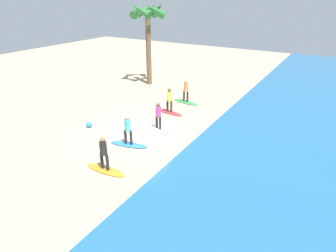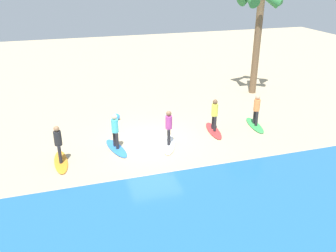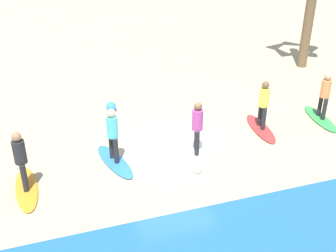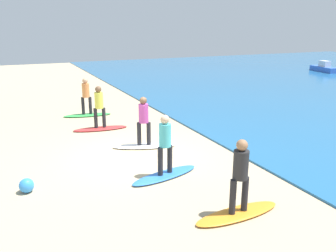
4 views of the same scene
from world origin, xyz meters
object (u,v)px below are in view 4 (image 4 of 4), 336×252
at_px(surfboard_red, 100,128).
at_px(surfboard_orange, 238,213).
at_px(beach_ball, 27,185).
at_px(boat_blue, 324,68).
at_px(surfer_blue, 165,140).
at_px(surfer_red, 99,104).
at_px(surfboard_white, 144,146).
at_px(surfboard_blue, 165,175).
at_px(surfer_orange, 240,171).
at_px(surfboard_green, 87,115).
at_px(surfer_white, 144,118).
at_px(surfer_green, 86,93).

distance_m(surfboard_red, surfboard_orange, 7.66).
relative_size(beach_ball, boat_blue, 0.12).
bearing_deg(surfer_blue, beach_ball, -99.62).
bearing_deg(surfer_red, surfboard_white, 17.33).
distance_m(surfboard_blue, surfer_orange, 2.74).
bearing_deg(beach_ball, surfer_red, 146.64).
distance_m(surfboard_red, surfboard_white, 2.78).
bearing_deg(surfboard_blue, surfboard_green, 80.60).
distance_m(surfboard_green, surfboard_blue, 7.48).
distance_m(surfer_red, boat_blue, 23.94).
height_order(surfer_white, boat_blue, surfer_white).
relative_size(surfer_green, boat_blue, 0.56).
height_order(surfer_white, surfer_blue, same).
bearing_deg(surfer_blue, surfboard_green, -176.09).
bearing_deg(surfboard_white, beach_ball, -135.20).
distance_m(surfboard_blue, surfboard_orange, 2.55).
xyz_separation_m(surfboard_red, surfer_blue, (5.09, 0.50, 0.99)).
bearing_deg(surfer_red, surfer_white, 17.33).
height_order(surfer_green, surfboard_orange, surfer_green).
height_order(surfer_blue, boat_blue, surfer_blue).
relative_size(surfboard_red, surfboard_orange, 1.00).
bearing_deg(surfer_orange, surfboard_blue, -166.37).
bearing_deg(surfboard_red, beach_ball, -116.42).
xyz_separation_m(surfboard_red, surfer_white, (2.65, 0.83, 0.99)).
height_order(surfboard_green, surfboard_orange, same).
relative_size(surfboard_white, surfboard_blue, 1.00).
relative_size(surfboard_blue, surfer_orange, 1.28).
bearing_deg(surfer_blue, surfboard_orange, 13.63).
distance_m(surfboard_white, surfboard_blue, 2.46).
bearing_deg(surfboard_orange, surfboard_green, 94.33).
xyz_separation_m(surfboard_white, surfer_blue, (2.44, -0.33, 0.99)).
bearing_deg(surfer_red, boat_blue, 111.97).
relative_size(surfer_red, surfboard_white, 0.78).
relative_size(surfboard_orange, beach_ball, 5.79).
bearing_deg(surfboard_blue, surfer_red, 82.32).
distance_m(surfer_red, surfboard_white, 2.95).
xyz_separation_m(surfer_orange, boat_blue, (-16.53, 21.09, -0.66)).
relative_size(surfboard_green, surfer_blue, 1.28).
height_order(surfer_green, boat_blue, surfer_green).
bearing_deg(surfer_orange, surfboard_white, -176.79).
height_order(surfboard_green, surfer_orange, surfer_orange).
bearing_deg(surfboard_red, surfer_green, 97.15).
xyz_separation_m(surfer_red, surfboard_blue, (5.09, 0.50, -0.99)).
xyz_separation_m(surfboard_blue, boat_blue, (-14.05, 21.69, 0.33)).
bearing_deg(surfer_white, surfboard_red, -162.67).
bearing_deg(surfboard_orange, surfboard_blue, 101.58).
xyz_separation_m(surfer_green, surfboard_white, (5.03, 0.84, -0.99)).
distance_m(surfer_green, boat_blue, 23.17).
distance_m(surfer_green, surfer_blue, 7.48).
xyz_separation_m(surfer_white, surfer_blue, (2.44, -0.33, 0.00)).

